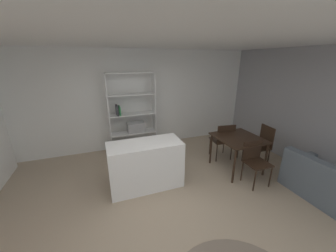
% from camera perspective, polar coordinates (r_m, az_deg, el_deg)
% --- Properties ---
extents(ground_plane, '(9.60, 9.60, 0.00)m').
position_cam_1_polar(ground_plane, '(3.52, -0.93, -23.27)').
color(ground_plane, tan).
extents(ceiling_slab, '(6.98, 5.44, 0.06)m').
position_cam_1_polar(ceiling_slab, '(2.62, -1.27, 26.00)').
color(ceiling_slab, white).
rests_on(ceiling_slab, ground_plane).
extents(back_partition, '(6.98, 0.06, 2.65)m').
position_cam_1_polar(back_partition, '(5.32, -10.65, 7.45)').
color(back_partition, white).
rests_on(back_partition, ground_plane).
extents(right_partition_gray, '(0.06, 5.44, 2.65)m').
position_cam_1_polar(right_partition_gray, '(5.06, 39.20, 2.86)').
color(right_partition_gray, '#9E9EA3').
rests_on(right_partition_gray, ground_plane).
extents(kitchen_island, '(1.38, 0.61, 0.92)m').
position_cam_1_polar(kitchen_island, '(3.78, -6.69, -11.43)').
color(kitchen_island, white).
rests_on(kitchen_island, ground_plane).
extents(open_bookshelf, '(1.19, 0.35, 2.10)m').
position_cam_1_polar(open_bookshelf, '(5.09, -10.79, 1.60)').
color(open_bookshelf, white).
rests_on(open_bookshelf, ground_plane).
extents(dining_table, '(0.92, 0.97, 0.78)m').
position_cam_1_polar(dining_table, '(4.47, 20.27, -4.19)').
color(dining_table, black).
rests_on(dining_table, ground_plane).
extents(dining_chair_far, '(0.51, 0.50, 0.93)m').
position_cam_1_polar(dining_chair_far, '(4.87, 16.23, -3.59)').
color(dining_chair_far, black).
rests_on(dining_chair_far, ground_plane).
extents(dining_chair_window_side, '(0.48, 0.45, 0.95)m').
position_cam_1_polar(dining_chair_window_side, '(4.97, 26.26, -4.48)').
color(dining_chair_window_side, black).
rests_on(dining_chair_window_side, ground_plane).
extents(dining_chair_near, '(0.45, 0.42, 0.86)m').
position_cam_1_polar(dining_chair_near, '(4.20, 24.50, -8.79)').
color(dining_chair_near, black).
rests_on(dining_chair_near, ground_plane).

